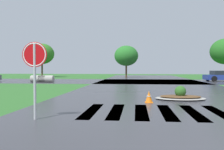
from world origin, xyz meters
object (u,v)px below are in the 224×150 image
at_px(stop_sign, 35,62).
at_px(drainage_pipe_stack, 42,79).
at_px(traffic_cone, 149,97).
at_px(car_silver_hatch, 222,76).
at_px(median_island, 180,96).

relative_size(stop_sign, drainage_pipe_stack, 0.92).
bearing_deg(traffic_cone, car_silver_hatch, 63.36).
xyz_separation_m(median_island, drainage_pipe_stack, (-12.46, 13.58, 0.23)).
bearing_deg(traffic_cone, drainage_pipe_stack, 126.05).
bearing_deg(car_silver_hatch, stop_sign, -126.78).
bearing_deg(stop_sign, traffic_cone, 46.82).
bearing_deg(car_silver_hatch, drainage_pipe_stack, -175.38).
xyz_separation_m(stop_sign, car_silver_hatch, (13.21, 23.14, -1.15)).
distance_m(median_island, drainage_pipe_stack, 18.43).
relative_size(car_silver_hatch, traffic_cone, 8.37).
bearing_deg(drainage_pipe_stack, traffic_cone, -53.95).
xyz_separation_m(car_silver_hatch, drainage_pipe_stack, (-20.44, -4.22, -0.21)).
distance_m(stop_sign, traffic_cone, 5.61).
bearing_deg(traffic_cone, median_island, 39.24).
height_order(median_island, traffic_cone, median_island).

